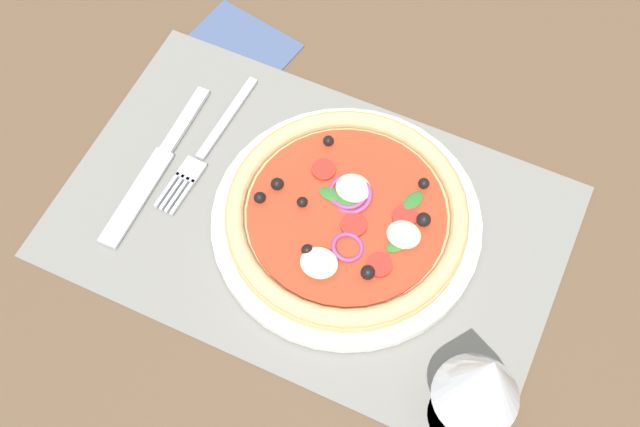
% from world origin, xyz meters
% --- Properties ---
extents(ground_plane, '(1.90, 1.40, 0.02)m').
position_xyz_m(ground_plane, '(0.00, 0.00, -0.01)').
color(ground_plane, brown).
extents(placemat, '(0.48, 0.31, 0.00)m').
position_xyz_m(placemat, '(0.00, 0.00, 0.00)').
color(placemat, slate).
rests_on(placemat, ground_plane).
extents(plate, '(0.26, 0.26, 0.01)m').
position_xyz_m(plate, '(-0.03, -0.01, 0.01)').
color(plate, silver).
rests_on(plate, placemat).
extents(pizza, '(0.23, 0.23, 0.03)m').
position_xyz_m(pizza, '(-0.03, -0.01, 0.03)').
color(pizza, tan).
rests_on(pizza, plate).
extents(fork, '(0.02, 0.18, 0.00)m').
position_xyz_m(fork, '(0.13, -0.03, 0.01)').
color(fork, silver).
rests_on(fork, placemat).
extents(knife, '(0.02, 0.20, 0.01)m').
position_xyz_m(knife, '(0.17, 0.01, 0.01)').
color(knife, silver).
rests_on(knife, placemat).
extents(wine_glass, '(0.07, 0.07, 0.15)m').
position_xyz_m(wine_glass, '(-0.20, 0.12, 0.10)').
color(wine_glass, silver).
rests_on(wine_glass, ground_plane).
extents(napkin, '(0.13, 0.12, 0.00)m').
position_xyz_m(napkin, '(0.16, -0.16, 0.00)').
color(napkin, '#425175').
rests_on(napkin, ground_plane).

